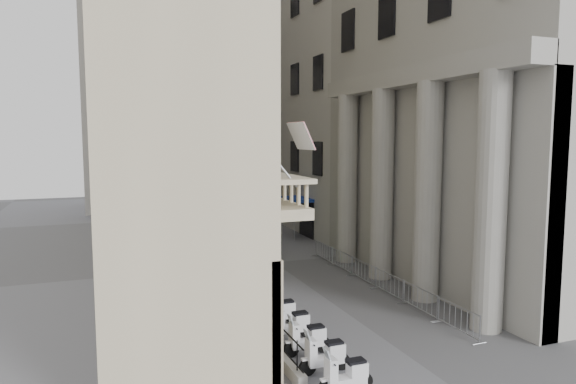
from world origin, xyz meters
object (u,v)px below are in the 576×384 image
pedestrian_a (251,215)px  pedestrian_b (266,226)px  info_kiosk (223,251)px  security_tent (200,211)px  street_lamp (205,181)px

pedestrian_a → pedestrian_b: (-0.55, -5.78, 0.02)m
info_kiosk → pedestrian_b: size_ratio=0.98×
security_tent → pedestrian_a: 8.72m
security_tent → street_lamp: 5.08m
security_tent → info_kiosk: size_ratio=1.92×
pedestrian_b → security_tent: bearing=46.2°
security_tent → info_kiosk: bearing=-89.0°
street_lamp → pedestrian_a: street_lamp is taller
street_lamp → security_tent: bearing=61.4°
info_kiosk → pedestrian_b: pedestrian_b is taller
street_lamp → pedestrian_a: 13.17m
pedestrian_a → pedestrian_b: pedestrian_b is taller
street_lamp → pedestrian_b: bearing=21.7°
security_tent → street_lamp: street_lamp is taller
pedestrian_a → info_kiosk: bearing=53.2°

